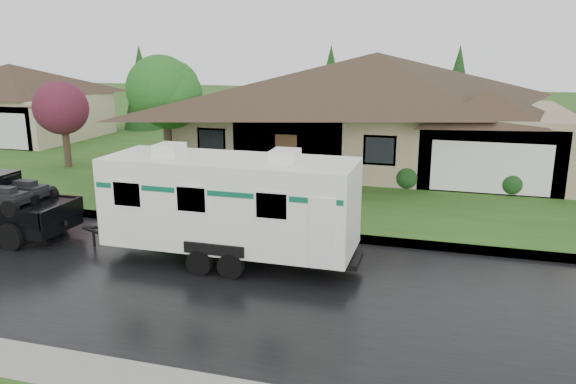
{
  "coord_description": "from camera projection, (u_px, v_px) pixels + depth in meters",
  "views": [
    {
      "loc": [
        5.69,
        -14.66,
        6.03
      ],
      "look_at": [
        0.87,
        2.0,
        1.52
      ],
      "focal_mm": 35.0,
      "sensor_mm": 36.0,
      "label": 1
    }
  ],
  "objects": [
    {
      "name": "tree_left_green",
      "position": [
        166.0,
        95.0,
        25.52
      ],
      "size": [
        3.26,
        3.26,
        5.39
      ],
      "color": "#382B1E",
      "rests_on": "lawn"
    },
    {
      "name": "travel_trailer",
      "position": [
        230.0,
        202.0,
        15.83
      ],
      "size": [
        7.47,
        2.63,
        3.35
      ],
      "color": "white",
      "rests_on": "ground"
    },
    {
      "name": "house_far",
      "position": [
        13.0,
        95.0,
        36.52
      ],
      "size": [
        10.8,
        8.64,
        5.8
      ],
      "color": "#C0AA8E",
      "rests_on": "lawn"
    },
    {
      "name": "lawn",
      "position": [
        339.0,
        159.0,
        30.6
      ],
      "size": [
        140.0,
        26.0,
        0.15
      ],
      "primitive_type": "cube",
      "color": "#2C5119",
      "rests_on": "ground"
    },
    {
      "name": "road",
      "position": [
        214.0,
        282.0,
        14.81
      ],
      "size": [
        140.0,
        8.0,
        0.01
      ],
      "primitive_type": "cube",
      "color": "black",
      "rests_on": "ground"
    },
    {
      "name": "curb",
      "position": [
        265.0,
        230.0,
        18.75
      ],
      "size": [
        140.0,
        0.5,
        0.15
      ],
      "primitive_type": "cube",
      "color": "gray",
      "rests_on": "ground"
    },
    {
      "name": "ground",
      "position": [
        241.0,
        256.0,
        16.67
      ],
      "size": [
        140.0,
        140.0,
        0.0
      ],
      "primitive_type": "plane",
      "color": "#2C5119",
      "rests_on": "ground"
    },
    {
      "name": "tree_red",
      "position": [
        63.0,
        106.0,
        27.54
      ],
      "size": [
        2.65,
        2.65,
        4.39
      ],
      "color": "#382B1E",
      "rests_on": "lawn"
    },
    {
      "name": "shrub_row",
      "position": [
        359.0,
        173.0,
        24.62
      ],
      "size": [
        13.6,
        1.0,
        1.0
      ],
      "color": "#143814",
      "rests_on": "lawn"
    },
    {
      "name": "house_main",
      "position": [
        381.0,
        97.0,
        28.02
      ],
      "size": [
        19.44,
        10.8,
        6.9
      ],
      "color": "tan",
      "rests_on": "lawn"
    }
  ]
}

